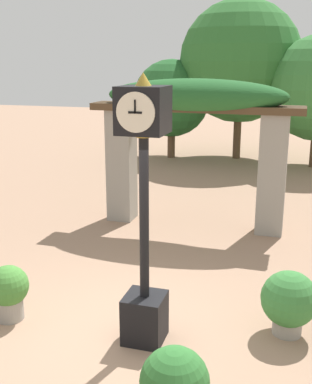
% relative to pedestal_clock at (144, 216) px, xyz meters
% --- Properties ---
extents(ground_plane, '(60.00, 60.00, 0.00)m').
position_rel_pedestal_clock_xyz_m(ground_plane, '(-0.39, -0.01, -1.69)').
color(ground_plane, '#9E7A60').
extents(pedestal_clock, '(0.54, 0.59, 3.37)m').
position_rel_pedestal_clock_xyz_m(pedestal_clock, '(0.00, 0.00, 0.00)').
color(pedestal_clock, black).
rests_on(pedestal_clock, ground).
extents(pergola, '(4.44, 1.15, 3.15)m').
position_rel_pedestal_clock_xyz_m(pergola, '(-0.39, 4.62, 0.62)').
color(pergola, gray).
rests_on(pergola, ground).
extents(potted_plant_near_left, '(0.57, 0.57, 0.79)m').
position_rel_pedestal_clock_xyz_m(potted_plant_near_left, '(-1.96, -0.04, -1.25)').
color(potted_plant_near_left, gray).
rests_on(potted_plant_near_left, ground).
extents(potted_plant_near_right, '(0.74, 0.74, 0.87)m').
position_rel_pedestal_clock_xyz_m(potted_plant_near_right, '(1.76, 0.67, -1.21)').
color(potted_plant_near_right, gray).
rests_on(potted_plant_near_right, ground).
extents(tree_line, '(8.23, 4.67, 5.65)m').
position_rel_pedestal_clock_xyz_m(tree_line, '(-0.04, 12.24, 1.35)').
color(tree_line, brown).
rests_on(tree_line, ground).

